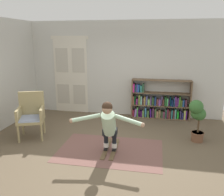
# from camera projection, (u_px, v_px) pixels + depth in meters

# --- Properties ---
(ground_plane) EXTENTS (7.20, 7.20, 0.00)m
(ground_plane) POSITION_uv_depth(u_px,v_px,m) (106.00, 149.00, 5.24)
(ground_plane) COLOR brown
(back_wall) EXTENTS (6.00, 0.10, 2.90)m
(back_wall) POSITION_uv_depth(u_px,v_px,m) (123.00, 69.00, 7.37)
(back_wall) COLOR beige
(back_wall) RESTS_ON ground
(double_door) EXTENTS (1.22, 0.05, 2.45)m
(double_door) POSITION_uv_depth(u_px,v_px,m) (71.00, 75.00, 7.68)
(double_door) COLOR silver
(double_door) RESTS_ON ground
(rug) EXTENTS (2.23, 1.50, 0.01)m
(rug) POSITION_uv_depth(u_px,v_px,m) (110.00, 150.00, 5.17)
(rug) COLOR brown
(rug) RESTS_ON ground
(bookshelf) EXTENTS (1.75, 0.30, 1.18)m
(bookshelf) POSITION_uv_depth(u_px,v_px,m) (159.00, 103.00, 7.20)
(bookshelf) COLOR brown
(bookshelf) RESTS_ON ground
(wicker_chair) EXTENTS (0.77, 0.77, 1.10)m
(wicker_chair) POSITION_uv_depth(u_px,v_px,m) (31.00, 114.00, 5.78)
(wicker_chair) COLOR tan
(wicker_chair) RESTS_ON ground
(potted_plant) EXTENTS (0.41, 0.44, 1.00)m
(potted_plant) POSITION_uv_depth(u_px,v_px,m) (198.00, 115.00, 5.57)
(potted_plant) COLOR brown
(potted_plant) RESTS_ON ground
(skis_pair) EXTENTS (0.29, 0.95, 0.07)m
(skis_pair) POSITION_uv_depth(u_px,v_px,m) (110.00, 149.00, 5.20)
(skis_pair) COLOR brown
(skis_pair) RESTS_ON rug
(person_skier) EXTENTS (1.48, 0.61, 1.10)m
(person_skier) POSITION_uv_depth(u_px,v_px,m) (109.00, 123.00, 4.84)
(person_skier) COLOR white
(person_skier) RESTS_ON skis_pair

